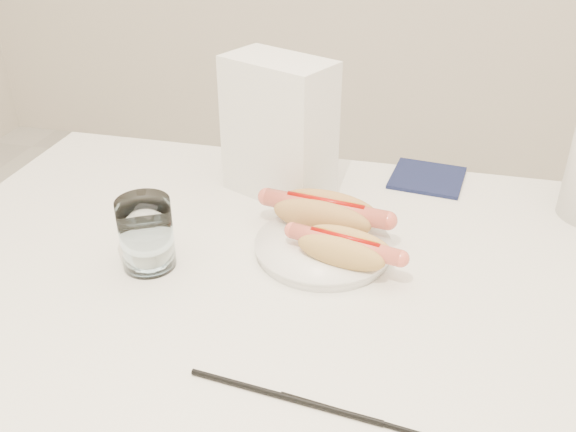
% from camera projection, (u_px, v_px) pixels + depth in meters
% --- Properties ---
extents(table, '(1.20, 0.80, 0.75)m').
position_uv_depth(table, '(300.00, 306.00, 0.93)').
color(table, white).
rests_on(table, ground).
extents(plate, '(0.25, 0.25, 0.02)m').
position_uv_depth(plate, '(323.00, 249.00, 0.94)').
color(plate, white).
rests_on(plate, table).
extents(hotdog_left, '(0.20, 0.10, 0.05)m').
position_uv_depth(hotdog_left, '(325.00, 213.00, 0.97)').
color(hotdog_left, tan).
rests_on(hotdog_left, plate).
extents(hotdog_right, '(0.17, 0.09, 0.05)m').
position_uv_depth(hotdog_right, '(344.00, 248.00, 0.89)').
color(hotdog_right, tan).
rests_on(hotdog_right, plate).
extents(water_glass, '(0.08, 0.08, 0.11)m').
position_uv_depth(water_glass, '(146.00, 234.00, 0.89)').
color(water_glass, white).
rests_on(water_glass, table).
extents(chopstick_near, '(0.23, 0.03, 0.01)m').
position_uv_depth(chopstick_near, '(283.00, 396.00, 0.69)').
color(chopstick_near, black).
rests_on(chopstick_near, table).
extents(chopstick_far, '(0.19, 0.03, 0.01)m').
position_uv_depth(chopstick_far, '(363.00, 418.00, 0.67)').
color(chopstick_far, black).
rests_on(chopstick_far, table).
extents(napkin_box, '(0.21, 0.17, 0.24)m').
position_uv_depth(napkin_box, '(279.00, 129.00, 1.06)').
color(napkin_box, silver).
rests_on(napkin_box, table).
extents(navy_napkin, '(0.14, 0.14, 0.01)m').
position_uv_depth(navy_napkin, '(427.00, 178.00, 1.16)').
color(navy_napkin, '#121839').
rests_on(navy_napkin, table).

